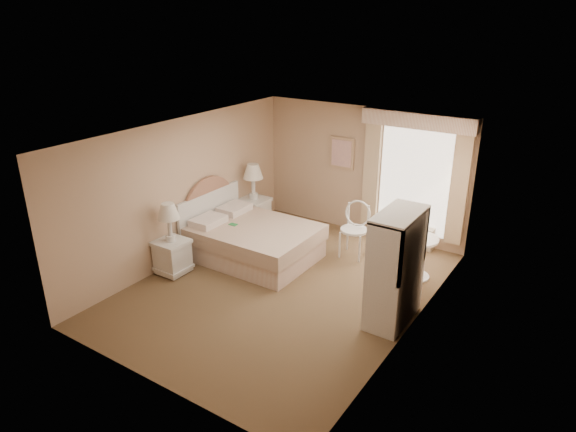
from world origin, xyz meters
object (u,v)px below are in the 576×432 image
Objects in this scene: bed at (250,239)px; nightstand_far at (254,205)px; armoire at (395,277)px; round_table at (416,251)px; nightstand_near at (172,248)px; cafe_chair at (355,225)px.

nightstand_far is at bearing 123.75° from bed.
armoire is at bearing -9.67° from bed.
nightstand_far is at bearing 177.14° from round_table.
bed is at bearing -56.25° from nightstand_far.
cafe_chair is (2.24, 2.32, 0.12)m from nightstand_near.
round_table is at bearing 97.72° from armoire.
bed is at bearing -161.78° from round_table.
cafe_chair is (1.52, 1.11, 0.24)m from bed.
armoire reaches higher than cafe_chair.
nightstand_near is 2.28m from nightstand_far.
armoire reaches higher than bed.
cafe_chair is at bearing 0.97° from nightstand_far.
cafe_chair is (2.24, 0.04, 0.08)m from nightstand_far.
nightstand_near is 3.23m from cafe_chair.
bed is 2.09× the size of cafe_chair.
nightstand_far is 3.98m from armoire.
round_table is 0.71× the size of cafe_chair.
bed is 1.58× the size of nightstand_far.
armoire is (3.65, -1.58, 0.18)m from nightstand_far.
armoire reaches higher than nightstand_far.
bed is 1.71× the size of nightstand_near.
round_table is 0.43× the size of armoire.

